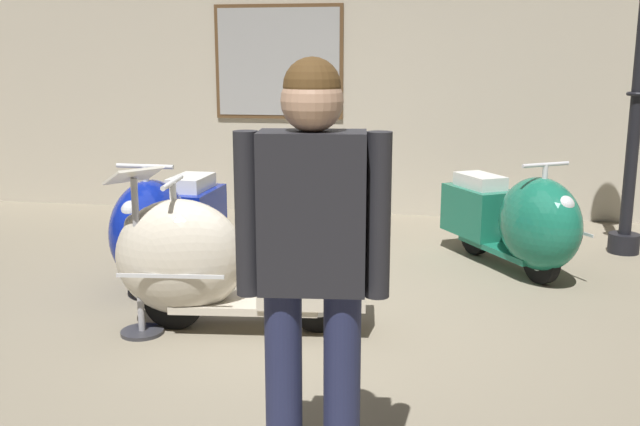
{
  "coord_description": "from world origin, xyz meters",
  "views": [
    {
      "loc": [
        0.88,
        -4.5,
        1.78
      ],
      "look_at": [
        -0.01,
        1.02,
        0.56
      ],
      "focal_mm": 40.2,
      "sensor_mm": 36.0,
      "label": 1
    }
  ],
  "objects_px": {
    "scooter_1": "(221,263)",
    "info_stanchion": "(139,266)",
    "scooter_0": "(164,227)",
    "scooter_2": "(519,221)",
    "visitor_0": "(312,253)",
    "lamppost": "(640,63)"
  },
  "relations": [
    {
      "from": "scooter_2",
      "to": "info_stanchion",
      "type": "xyz_separation_m",
      "value": [
        -2.57,
        -1.81,
        0.02
      ]
    },
    {
      "from": "lamppost",
      "to": "info_stanchion",
      "type": "height_order",
      "value": "lamppost"
    },
    {
      "from": "scooter_1",
      "to": "scooter_0",
      "type": "bearing_deg",
      "value": -56.56
    },
    {
      "from": "scooter_0",
      "to": "lamppost",
      "type": "distance_m",
      "value": 4.35
    },
    {
      "from": "info_stanchion",
      "to": "scooter_2",
      "type": "bearing_deg",
      "value": 35.11
    },
    {
      "from": "scooter_1",
      "to": "lamppost",
      "type": "bearing_deg",
      "value": -147.64
    },
    {
      "from": "scooter_1",
      "to": "info_stanchion",
      "type": "xyz_separation_m",
      "value": [
        -0.5,
        -0.17,
        0.01
      ]
    },
    {
      "from": "visitor_0",
      "to": "scooter_1",
      "type": "bearing_deg",
      "value": 22.0
    },
    {
      "from": "visitor_0",
      "to": "info_stanchion",
      "type": "bearing_deg",
      "value": 36.39
    },
    {
      "from": "scooter_2",
      "to": "lamppost",
      "type": "height_order",
      "value": "lamppost"
    },
    {
      "from": "lamppost",
      "to": "scooter_0",
      "type": "bearing_deg",
      "value": -158.35
    },
    {
      "from": "lamppost",
      "to": "info_stanchion",
      "type": "relative_size",
      "value": 2.54
    },
    {
      "from": "visitor_0",
      "to": "info_stanchion",
      "type": "height_order",
      "value": "visitor_0"
    },
    {
      "from": "scooter_1",
      "to": "lamppost",
      "type": "relative_size",
      "value": 0.6
    },
    {
      "from": "scooter_1",
      "to": "scooter_2",
      "type": "xyz_separation_m",
      "value": [
        2.08,
        1.64,
        -0.02
      ]
    },
    {
      "from": "lamppost",
      "to": "info_stanchion",
      "type": "bearing_deg",
      "value": -144.16
    },
    {
      "from": "scooter_2",
      "to": "visitor_0",
      "type": "distance_m",
      "value": 3.59
    },
    {
      "from": "scooter_2",
      "to": "info_stanchion",
      "type": "height_order",
      "value": "info_stanchion"
    },
    {
      "from": "scooter_2",
      "to": "info_stanchion",
      "type": "relative_size",
      "value": 1.44
    },
    {
      "from": "scooter_1",
      "to": "scooter_2",
      "type": "distance_m",
      "value": 2.65
    },
    {
      "from": "scooter_0",
      "to": "info_stanchion",
      "type": "bearing_deg",
      "value": 14.83
    },
    {
      "from": "scooter_1",
      "to": "scooter_2",
      "type": "bearing_deg",
      "value": -147.41
    }
  ]
}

